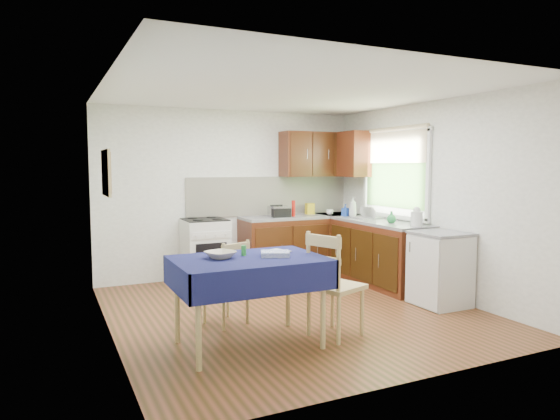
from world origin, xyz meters
name	(u,v)px	position (x,y,z in m)	size (l,w,h in m)	color
floor	(293,311)	(0.00, 0.00, 0.00)	(4.20, 4.20, 0.00)	#462F12
ceiling	(293,91)	(0.00, 0.00, 2.50)	(4.00, 4.20, 0.02)	white
wall_back	(231,194)	(0.00, 2.10, 1.25)	(4.00, 0.02, 2.50)	silver
wall_front	(418,222)	(0.00, -2.10, 1.25)	(4.00, 0.02, 2.50)	silver
wall_left	(108,210)	(-2.00, 0.00, 1.25)	(0.02, 4.20, 2.50)	silver
wall_right	(430,198)	(2.00, 0.00, 1.25)	(0.02, 4.20, 2.50)	silver
base_cabinets	(336,249)	(1.36, 1.26, 0.43)	(1.90, 2.30, 0.86)	black
worktop_back	(301,217)	(1.05, 1.80, 0.88)	(1.90, 0.60, 0.04)	slate
worktop_right	(380,222)	(1.70, 0.65, 0.88)	(0.60, 1.70, 0.04)	slate
worktop_corner	(337,215)	(1.70, 1.80, 0.88)	(0.60, 0.60, 0.04)	slate
splashback	(270,196)	(0.65, 2.08, 1.20)	(2.70, 0.02, 0.60)	white
upper_cabinets	(328,154)	(1.52, 1.80, 1.85)	(1.20, 0.85, 0.70)	black
stove	(205,251)	(-0.50, 1.80, 0.46)	(0.60, 0.61, 0.92)	silver
window	(394,167)	(1.97, 0.70, 1.65)	(0.04, 1.48, 1.26)	#325523
fridge	(440,269)	(1.70, -0.55, 0.44)	(0.58, 0.60, 0.89)	silver
corkboard	(106,173)	(-1.97, 0.30, 1.60)	(0.04, 0.62, 0.47)	tan
dining_table	(249,269)	(-0.87, -0.83, 0.72)	(1.37, 0.92, 0.83)	#0E0F39
chair_far	(228,280)	(-0.84, -0.17, 0.48)	(0.51, 0.51, 0.90)	tan
chair_near	(332,282)	(-0.05, -0.95, 0.55)	(0.59, 0.59, 1.04)	tan
toaster	(276,211)	(0.61, 1.77, 0.98)	(0.24, 0.15, 0.18)	#B2B2B7
sandwich_press	(279,212)	(0.65, 1.75, 0.98)	(0.28, 0.24, 0.16)	black
sauce_bottle	(293,208)	(0.87, 1.70, 1.02)	(0.06, 0.06, 0.24)	red
yellow_packet	(310,209)	(1.27, 1.92, 0.99)	(0.13, 0.09, 0.18)	gold
dish_rack	(368,217)	(1.73, 0.98, 0.92)	(0.38, 0.29, 0.18)	gray
kettle	(417,218)	(1.73, -0.07, 1.01)	(0.15, 0.15, 0.25)	silver
cup	(330,212)	(1.48, 1.65, 0.94)	(0.11, 0.11, 0.09)	silver
soap_bottle_a	(353,207)	(1.69, 1.33, 1.05)	(0.11, 0.12, 0.30)	silver
soap_bottle_b	(345,210)	(1.60, 1.40, 0.99)	(0.08, 0.09, 0.19)	#1B3DA2
soap_bottle_c	(391,217)	(1.67, 0.36, 0.98)	(0.12, 0.12, 0.16)	#248741
plate_bowl	(221,255)	(-1.11, -0.74, 0.86)	(0.26, 0.26, 0.06)	beige
book	(273,252)	(-0.57, -0.70, 0.84)	(0.16, 0.21, 0.02)	white
spice_jar	(244,250)	(-0.87, -0.70, 0.88)	(0.05, 0.05, 0.10)	#268E33
tea_towel	(275,254)	(-0.62, -0.86, 0.85)	(0.26, 0.20, 0.05)	navy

